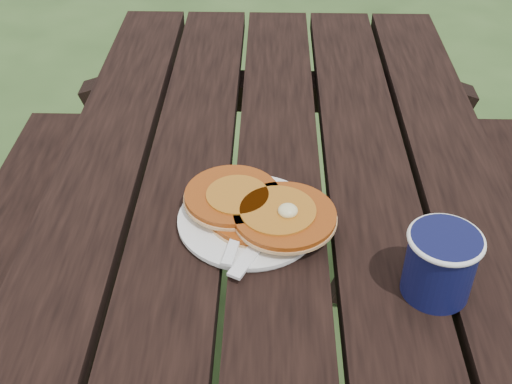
{
  "coord_description": "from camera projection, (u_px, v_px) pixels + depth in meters",
  "views": [
    {
      "loc": [
        -0.02,
        -0.62,
        1.38
      ],
      "look_at": [
        -0.03,
        0.12,
        0.8
      ],
      "focal_mm": 45.0,
      "sensor_mm": 36.0,
      "label": 1
    }
  ],
  "objects": [
    {
      "name": "plate",
      "position": [
        250.0,
        220.0,
        0.96
      ],
      "size": [
        0.25,
        0.25,
        0.01
      ],
      "primitive_type": "cylinder",
      "rotation": [
        0.0,
        0.0,
        0.25
      ],
      "color": "white",
      "rests_on": "picnic_table"
    },
    {
      "name": "pancake_stack",
      "position": [
        260.0,
        208.0,
        0.95
      ],
      "size": [
        0.23,
        0.19,
        0.04
      ],
      "rotation": [
        0.0,
        0.0,
        -0.24
      ],
      "color": "#A34612",
      "rests_on": "plate"
    },
    {
      "name": "knife",
      "position": [
        264.0,
        237.0,
        0.92
      ],
      "size": [
        0.1,
        0.17,
        0.0
      ],
      "primitive_type": "cube",
      "rotation": [
        0.0,
        0.0,
        -0.46
      ],
      "color": "white",
      "rests_on": "plate"
    },
    {
      "name": "fork",
      "position": [
        236.0,
        238.0,
        0.91
      ],
      "size": [
        0.06,
        0.16,
        0.01
      ],
      "primitive_type": null,
      "rotation": [
        0.0,
        0.0,
        -0.19
      ],
      "color": "white",
      "rests_on": "plate"
    },
    {
      "name": "coffee_cup",
      "position": [
        441.0,
        261.0,
        0.82
      ],
      "size": [
        0.1,
        0.1,
        0.1
      ],
      "rotation": [
        0.0,
        0.0,
        0.12
      ],
      "color": "#0E113B",
      "rests_on": "picnic_table"
    }
  ]
}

